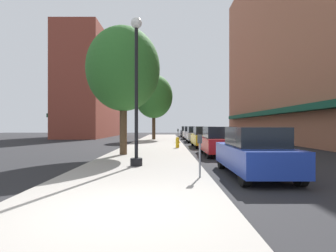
{
  "coord_description": "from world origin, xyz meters",
  "views": [
    {
      "loc": [
        1.07,
        -4.97,
        1.7
      ],
      "look_at": [
        1.01,
        15.64,
        1.7
      ],
      "focal_mm": 28.18,
      "sensor_mm": 36.0,
      "label": 1
    }
  ],
  "objects_px": {
    "parking_meter_near": "(179,134)",
    "car_black": "(187,132)",
    "lamppost": "(137,88)",
    "parking_meter_far": "(201,150)",
    "car_blue": "(255,152)",
    "car_silver": "(196,134)",
    "car_red": "(219,141)",
    "tree_mid": "(155,97)",
    "fire_hydrant": "(178,142)",
    "car_white": "(191,133)",
    "car_yellow": "(205,137)",
    "tree_near": "(124,69)"
  },
  "relations": [
    {
      "from": "car_blue",
      "to": "car_silver",
      "type": "height_order",
      "value": "same"
    },
    {
      "from": "fire_hydrant",
      "to": "car_blue",
      "type": "distance_m",
      "value": 10.46
    },
    {
      "from": "lamppost",
      "to": "parking_meter_far",
      "type": "relative_size",
      "value": 4.5
    },
    {
      "from": "car_yellow",
      "to": "car_silver",
      "type": "xyz_separation_m",
      "value": [
        0.0,
        6.94,
        0.0
      ]
    },
    {
      "from": "lamppost",
      "to": "parking_meter_far",
      "type": "height_order",
      "value": "lamppost"
    },
    {
      "from": "parking_meter_far",
      "to": "car_red",
      "type": "relative_size",
      "value": 0.3
    },
    {
      "from": "fire_hydrant",
      "to": "car_white",
      "type": "height_order",
      "value": "car_white"
    },
    {
      "from": "parking_meter_far",
      "to": "car_yellow",
      "type": "height_order",
      "value": "car_yellow"
    },
    {
      "from": "parking_meter_near",
      "to": "car_black",
      "type": "height_order",
      "value": "car_black"
    },
    {
      "from": "parking_meter_near",
      "to": "car_red",
      "type": "bearing_deg",
      "value": -79.38
    },
    {
      "from": "tree_near",
      "to": "car_black",
      "type": "bearing_deg",
      "value": 78.69
    },
    {
      "from": "lamppost",
      "to": "car_black",
      "type": "bearing_deg",
      "value": 82.35
    },
    {
      "from": "parking_meter_near",
      "to": "car_blue",
      "type": "height_order",
      "value": "car_blue"
    },
    {
      "from": "car_yellow",
      "to": "parking_meter_far",
      "type": "bearing_deg",
      "value": -97.23
    },
    {
      "from": "car_blue",
      "to": "car_silver",
      "type": "relative_size",
      "value": 1.0
    },
    {
      "from": "lamppost",
      "to": "parking_meter_far",
      "type": "bearing_deg",
      "value": -46.87
    },
    {
      "from": "car_black",
      "to": "tree_near",
      "type": "bearing_deg",
      "value": -99.7
    },
    {
      "from": "car_blue",
      "to": "car_white",
      "type": "bearing_deg",
      "value": 89.17
    },
    {
      "from": "tree_mid",
      "to": "car_red",
      "type": "xyz_separation_m",
      "value": [
        4.62,
        -16.04,
        -4.4
      ]
    },
    {
      "from": "parking_meter_far",
      "to": "car_blue",
      "type": "height_order",
      "value": "car_blue"
    },
    {
      "from": "parking_meter_near",
      "to": "car_silver",
      "type": "xyz_separation_m",
      "value": [
        1.95,
        2.54,
        -0.14
      ]
    },
    {
      "from": "tree_near",
      "to": "car_black",
      "type": "relative_size",
      "value": 1.65
    },
    {
      "from": "parking_meter_near",
      "to": "car_white",
      "type": "relative_size",
      "value": 0.3
    },
    {
      "from": "car_yellow",
      "to": "car_white",
      "type": "relative_size",
      "value": 1.0
    },
    {
      "from": "car_blue",
      "to": "car_yellow",
      "type": "xyz_separation_m",
      "value": [
        0.0,
        12.35,
        0.0
      ]
    },
    {
      "from": "parking_meter_far",
      "to": "car_blue",
      "type": "bearing_deg",
      "value": 23.79
    },
    {
      "from": "tree_near",
      "to": "tree_mid",
      "type": "height_order",
      "value": "tree_mid"
    },
    {
      "from": "lamppost",
      "to": "fire_hydrant",
      "type": "xyz_separation_m",
      "value": [
        1.95,
        8.69,
        -2.68
      ]
    },
    {
      "from": "tree_near",
      "to": "car_red",
      "type": "relative_size",
      "value": 1.65
    },
    {
      "from": "tree_mid",
      "to": "car_silver",
      "type": "height_order",
      "value": "tree_mid"
    },
    {
      "from": "fire_hydrant",
      "to": "parking_meter_near",
      "type": "relative_size",
      "value": 0.6
    },
    {
      "from": "fire_hydrant",
      "to": "car_yellow",
      "type": "distance_m",
      "value": 3.1
    },
    {
      "from": "tree_near",
      "to": "car_black",
      "type": "height_order",
      "value": "tree_near"
    },
    {
      "from": "parking_meter_far",
      "to": "car_red",
      "type": "height_order",
      "value": "car_red"
    },
    {
      "from": "fire_hydrant",
      "to": "parking_meter_far",
      "type": "bearing_deg",
      "value": -88.52
    },
    {
      "from": "car_black",
      "to": "car_red",
      "type": "bearing_deg",
      "value": -88.39
    },
    {
      "from": "parking_meter_near",
      "to": "car_blue",
      "type": "distance_m",
      "value": 16.86
    },
    {
      "from": "fire_hydrant",
      "to": "parking_meter_near",
      "type": "bearing_deg",
      "value": 87.49
    },
    {
      "from": "parking_meter_far",
      "to": "tree_mid",
      "type": "height_order",
      "value": "tree_mid"
    },
    {
      "from": "parking_meter_near",
      "to": "car_yellow",
      "type": "height_order",
      "value": "car_yellow"
    },
    {
      "from": "tree_mid",
      "to": "parking_meter_near",
      "type": "bearing_deg",
      "value": -64.65
    },
    {
      "from": "tree_mid",
      "to": "lamppost",
      "type": "bearing_deg",
      "value": -88.8
    },
    {
      "from": "tree_mid",
      "to": "car_blue",
      "type": "relative_size",
      "value": 1.79
    },
    {
      "from": "tree_mid",
      "to": "car_white",
      "type": "distance_m",
      "value": 7.13
    },
    {
      "from": "tree_mid",
      "to": "car_blue",
      "type": "height_order",
      "value": "tree_mid"
    },
    {
      "from": "parking_meter_near",
      "to": "parking_meter_far",
      "type": "distance_m",
      "value": 17.6
    },
    {
      "from": "car_yellow",
      "to": "car_black",
      "type": "distance_m",
      "value": 20.33
    },
    {
      "from": "car_silver",
      "to": "car_white",
      "type": "height_order",
      "value": "same"
    },
    {
      "from": "fire_hydrant",
      "to": "parking_meter_near",
      "type": "height_order",
      "value": "parking_meter_near"
    },
    {
      "from": "fire_hydrant",
      "to": "car_red",
      "type": "distance_m",
      "value": 4.48
    }
  ]
}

